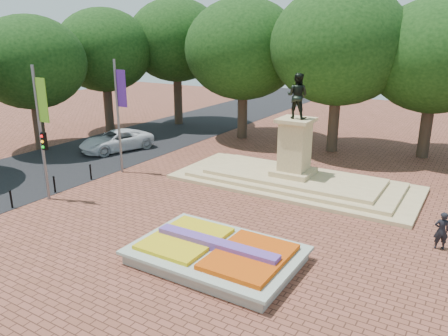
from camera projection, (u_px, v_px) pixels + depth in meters
name	position (u px, v px, depth m)	size (l,w,h in m)	color
ground	(221.00, 236.00, 19.04)	(90.00, 90.00, 0.00)	brown
asphalt_street	(77.00, 159.00, 30.56)	(9.00, 90.00, 0.02)	black
flower_bed	(217.00, 253.00, 16.79)	(6.30, 4.30, 0.91)	gray
monument	(294.00, 170.00, 25.30)	(14.00, 6.00, 6.40)	tan
tree_row_back	(384.00, 60.00, 30.57)	(44.80, 8.80, 10.43)	#382A1E
tree_row_street	(20.00, 64.00, 30.62)	(8.40, 25.40, 9.98)	#382A1E
banner_poles	(36.00, 129.00, 21.82)	(0.88, 11.17, 7.00)	slate
bollard_row	(34.00, 191.00, 22.97)	(0.12, 13.12, 0.98)	black
van	(116.00, 141.00, 32.61)	(2.51, 5.44, 1.51)	silver
pedestrian	(441.00, 231.00, 17.73)	(0.59, 0.39, 1.61)	black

